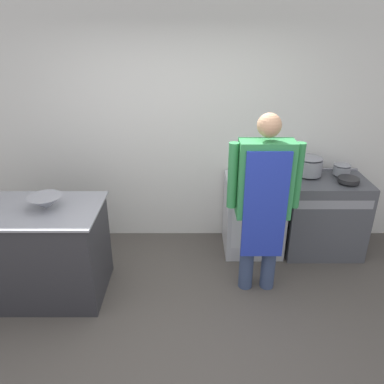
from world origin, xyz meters
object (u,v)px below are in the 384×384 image
(fridge_unit, at_px, (253,215))
(sauce_pot, at_px, (341,169))
(stove, at_px, (322,215))
(saute_pan, at_px, (348,180))
(person_cook, at_px, (263,196))
(mixing_bowl, at_px, (45,203))
(stock_pot, at_px, (309,165))

(fridge_unit, distance_m, sauce_pot, 1.11)
(stove, height_order, saute_pan, saute_pan)
(person_cook, height_order, saute_pan, person_cook)
(person_cook, bearing_deg, saute_pan, 30.39)
(stove, xyz_separation_m, person_cook, (-0.85, -0.71, 0.57))
(mixing_bowl, relative_size, stock_pot, 1.09)
(person_cook, bearing_deg, sauce_pot, 38.53)
(stove, height_order, mixing_bowl, mixing_bowl)
(sauce_pot, bearing_deg, saute_pan, -90.00)
(fridge_unit, xyz_separation_m, mixing_bowl, (-2.03, -0.80, 0.55))
(mixing_bowl, bearing_deg, person_cook, 1.85)
(fridge_unit, height_order, person_cook, person_cook)
(mixing_bowl, distance_m, stock_pot, 2.77)
(stock_pot, bearing_deg, person_cook, -128.79)
(sauce_pot, bearing_deg, person_cook, -141.47)
(person_cook, xyz_separation_m, saute_pan, (1.02, 0.60, -0.09))
(person_cook, bearing_deg, stove, 39.72)
(stove, xyz_separation_m, saute_pan, (0.17, -0.11, 0.49))
(person_cook, relative_size, sauce_pot, 9.47)
(mixing_bowl, bearing_deg, saute_pan, 12.48)
(mixing_bowl, relative_size, sauce_pot, 1.64)
(mixing_bowl, xyz_separation_m, stock_pot, (2.63, 0.88, 0.04))
(mixing_bowl, distance_m, sauce_pot, 3.12)
(mixing_bowl, bearing_deg, stock_pot, 18.47)
(stove, relative_size, person_cook, 0.51)
(person_cook, relative_size, saute_pan, 7.83)
(sauce_pot, bearing_deg, stove, -147.95)
(stove, xyz_separation_m, stock_pot, (-0.19, 0.11, 0.57))
(person_cook, distance_m, stock_pot, 1.04)
(fridge_unit, distance_m, person_cook, 0.94)
(mixing_bowl, distance_m, saute_pan, 3.07)
(person_cook, distance_m, saute_pan, 1.19)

